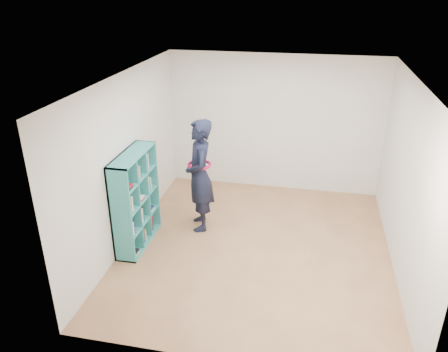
# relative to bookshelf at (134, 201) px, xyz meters

# --- Properties ---
(floor) EXTENTS (4.50, 4.50, 0.00)m
(floor) POSITION_rel_bookshelf_xyz_m (1.85, 0.21, -0.72)
(floor) COLOR #8D5F40
(floor) RESTS_ON ground
(ceiling) EXTENTS (4.50, 4.50, 0.00)m
(ceiling) POSITION_rel_bookshelf_xyz_m (1.85, 0.21, 1.88)
(ceiling) COLOR white
(ceiling) RESTS_ON wall_back
(wall_left) EXTENTS (0.02, 4.50, 2.60)m
(wall_left) POSITION_rel_bookshelf_xyz_m (-0.15, 0.21, 0.58)
(wall_left) COLOR silver
(wall_left) RESTS_ON floor
(wall_right) EXTENTS (0.02, 4.50, 2.60)m
(wall_right) POSITION_rel_bookshelf_xyz_m (3.85, 0.21, 0.58)
(wall_right) COLOR silver
(wall_right) RESTS_ON floor
(wall_back) EXTENTS (4.00, 0.02, 2.60)m
(wall_back) POSITION_rel_bookshelf_xyz_m (1.85, 2.46, 0.58)
(wall_back) COLOR silver
(wall_back) RESTS_ON floor
(wall_front) EXTENTS (4.00, 0.02, 2.60)m
(wall_front) POSITION_rel_bookshelf_xyz_m (1.85, -2.04, 0.58)
(wall_front) COLOR silver
(wall_front) RESTS_ON floor
(bookshelf) EXTENTS (0.33, 1.12, 1.49)m
(bookshelf) POSITION_rel_bookshelf_xyz_m (0.00, 0.00, 0.00)
(bookshelf) COLOR teal
(bookshelf) RESTS_ON floor
(person) EXTENTS (0.64, 0.78, 1.86)m
(person) POSITION_rel_bookshelf_xyz_m (0.85, 0.68, 0.21)
(person) COLOR black
(person) RESTS_ON floor
(smartphone) EXTENTS (0.05, 0.08, 0.13)m
(smartphone) POSITION_rel_bookshelf_xyz_m (0.70, 0.71, 0.33)
(smartphone) COLOR silver
(smartphone) RESTS_ON person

